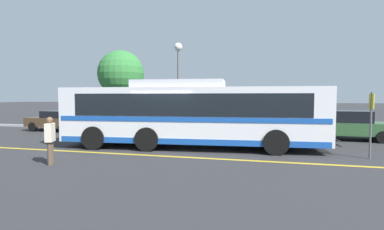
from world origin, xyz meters
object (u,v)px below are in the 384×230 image
at_px(pedestrian_0, 50,138).
at_px(bus_stop_sign, 371,117).
at_px(parked_car_0, 57,121).
at_px(tree_0, 121,74).
at_px(street_lamp, 178,63).
at_px(transit_bus, 192,113).
at_px(parked_car_3, 347,125).
at_px(parked_car_2, 241,123).
at_px(parked_car_1, 136,123).

xyz_separation_m(pedestrian_0, bus_stop_sign, (10.58, 3.72, 0.63)).
bearing_deg(parked_car_0, pedestrian_0, -138.31).
bearing_deg(tree_0, street_lamp, -25.01).
height_order(transit_bus, tree_0, tree_0).
distance_m(bus_stop_sign, tree_0, 18.90).
xyz_separation_m(parked_car_3, street_lamp, (-10.08, 2.66, 3.82)).
relative_size(transit_bus, tree_0, 1.93).
relative_size(parked_car_0, pedestrian_0, 2.55).
height_order(transit_bus, street_lamp, street_lamp).
bearing_deg(street_lamp, parked_car_3, -14.76).
height_order(transit_bus, parked_car_3, transit_bus).
bearing_deg(parked_car_2, parked_car_1, 92.94).
distance_m(pedestrian_0, tree_0, 15.40).
bearing_deg(transit_bus, street_lamp, -163.49).
bearing_deg(parked_car_0, tree_0, -13.32).
bearing_deg(parked_car_2, transit_bus, 159.62).
bearing_deg(parked_car_2, parked_car_3, -81.28).
bearing_deg(parked_car_3, parked_car_1, 94.17).
height_order(parked_car_3, pedestrian_0, pedestrian_0).
distance_m(parked_car_2, pedestrian_0, 10.06).
xyz_separation_m(parked_car_0, tree_0, (1.76, 5.60, 3.50)).
xyz_separation_m(parked_car_0, parked_car_3, (17.62, 0.25, 0.07)).
distance_m(parked_car_1, pedestrian_0, 8.62).
height_order(parked_car_2, bus_stop_sign, bus_stop_sign).
height_order(transit_bus, parked_car_2, transit_bus).
distance_m(pedestrian_0, street_lamp, 12.14).
height_order(parked_car_1, parked_car_2, parked_car_2).
height_order(parked_car_0, tree_0, tree_0).
bearing_deg(parked_car_3, parked_car_2, 97.28).
bearing_deg(parked_car_0, transit_bus, -107.76).
height_order(parked_car_1, bus_stop_sign, bus_stop_sign).
bearing_deg(street_lamp, transit_bus, -68.38).
bearing_deg(bus_stop_sign, street_lamp, -133.99).
bearing_deg(parked_car_0, bus_stop_sign, -101.82).
bearing_deg(bus_stop_sign, transit_bus, -101.51).
bearing_deg(transit_bus, parked_car_1, -136.50).
relative_size(parked_car_1, bus_stop_sign, 1.99).
xyz_separation_m(transit_bus, street_lamp, (-2.79, 7.04, 3.05)).
distance_m(parked_car_0, pedestrian_0, 10.90).
distance_m(parked_car_2, street_lamp, 6.72).
bearing_deg(pedestrian_0, street_lamp, 153.63).
distance_m(transit_bus, street_lamp, 8.17).
bearing_deg(parked_car_1, transit_bus, -132.69).
distance_m(parked_car_1, parked_car_2, 6.42).
xyz_separation_m(parked_car_1, street_lamp, (1.83, 2.97, 3.92)).
bearing_deg(parked_car_1, bus_stop_sign, -114.11).
distance_m(parked_car_1, bus_stop_sign, 12.53).
xyz_separation_m(parked_car_0, parked_car_1, (5.70, -0.07, -0.02)).
xyz_separation_m(transit_bus, tree_0, (-8.57, 9.74, 2.65)).
bearing_deg(parked_car_2, bus_stop_sign, -128.62).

